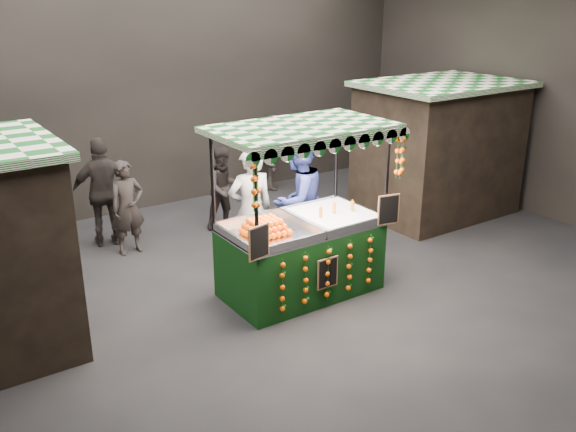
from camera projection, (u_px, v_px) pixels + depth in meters
ground at (297, 296)px, 9.08m from camera, size 12.00×12.00×0.00m
market_hall at (298, 60)px, 7.92m from camera, size 12.10×10.10×5.05m
neighbour_stall_right at (438, 148)px, 12.12m from camera, size 3.00×2.20×2.60m
juice_stall at (303, 244)px, 8.94m from camera, size 2.58×1.52×2.50m
vendor_grey at (251, 210)px, 9.66m from camera, size 0.80×0.60×1.98m
vendor_blue at (298, 201)px, 9.94m from camera, size 1.16×1.00×2.08m
shopper_0 at (128, 208)px, 10.35m from camera, size 0.61×0.42×1.61m
shopper_1 at (225, 188)px, 11.47m from camera, size 0.79×0.64×1.54m
shopper_2 at (104, 192)px, 10.64m from camera, size 1.20×0.71×1.91m
shopper_3 at (273, 153)px, 13.70m from camera, size 1.13×1.23×1.67m
shopper_4 at (17, 228)px, 9.50m from camera, size 0.91×0.77×1.58m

